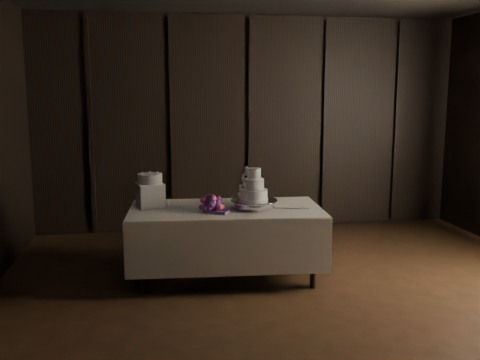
% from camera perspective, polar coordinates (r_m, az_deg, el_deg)
% --- Properties ---
extents(room, '(6.08, 7.08, 3.08)m').
position_cam_1_polar(room, '(4.23, 9.67, 3.10)').
color(room, black).
rests_on(room, ground).
extents(display_table, '(2.06, 1.17, 0.76)m').
position_cam_1_polar(display_table, '(5.65, -1.51, -6.39)').
color(display_table, silver).
rests_on(display_table, ground).
extents(cake_stand, '(0.64, 0.64, 0.09)m').
position_cam_1_polar(cake_stand, '(5.53, 1.50, -2.59)').
color(cake_stand, silver).
rests_on(cake_stand, display_table).
extents(wedding_cake, '(0.32, 0.28, 0.33)m').
position_cam_1_polar(wedding_cake, '(5.48, 1.29, -0.83)').
color(wedding_cake, white).
rests_on(wedding_cake, cake_stand).
extents(bouquet, '(0.48, 0.52, 0.20)m').
position_cam_1_polar(bouquet, '(5.41, -3.05, -2.59)').
color(bouquet, '#E55266').
rests_on(bouquet, display_table).
extents(box_pedestal, '(0.31, 0.31, 0.25)m').
position_cam_1_polar(box_pedestal, '(5.66, -9.54, -1.62)').
color(box_pedestal, white).
rests_on(box_pedestal, display_table).
extents(small_cake, '(0.27, 0.27, 0.10)m').
position_cam_1_polar(small_cake, '(5.63, -9.59, 0.14)').
color(small_cake, white).
rests_on(small_cake, box_pedestal).
extents(cake_knife, '(0.36, 0.14, 0.01)m').
position_cam_1_polar(cake_knife, '(5.52, 4.98, -3.05)').
color(cake_knife, silver).
rests_on(cake_knife, display_table).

